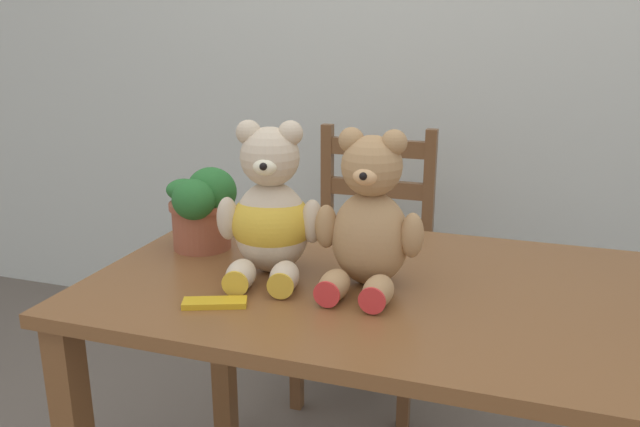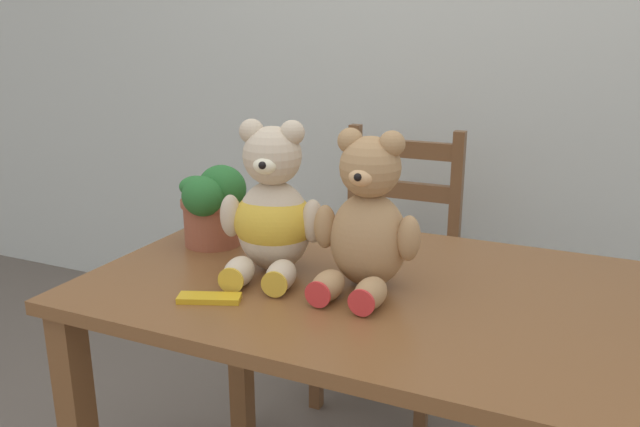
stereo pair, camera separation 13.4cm
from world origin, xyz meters
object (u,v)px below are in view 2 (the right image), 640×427
at_px(wooden_chair_behind, 391,270).
at_px(potted_plant, 212,204).
at_px(chocolate_bar, 209,298).
at_px(teddy_bear_right, 367,222).
at_px(teddy_bear_left, 272,213).

height_order(wooden_chair_behind, potted_plant, potted_plant).
bearing_deg(chocolate_bar, teddy_bear_right, 37.12).
xyz_separation_m(teddy_bear_left, chocolate_bar, (-0.04, -0.20, -0.13)).
distance_m(wooden_chair_behind, chocolate_bar, 1.08).
xyz_separation_m(wooden_chair_behind, chocolate_bar, (-0.06, -1.03, 0.30)).
relative_size(teddy_bear_right, potted_plant, 1.62).
xyz_separation_m(wooden_chair_behind, teddy_bear_right, (0.21, -0.83, 0.44)).
distance_m(teddy_bear_left, chocolate_bar, 0.24).
distance_m(wooden_chair_behind, teddy_bear_left, 0.94).
bearing_deg(teddy_bear_right, potted_plant, -11.76).
bearing_deg(potted_plant, wooden_chair_behind, 71.70).
bearing_deg(teddy_bear_left, teddy_bear_right, 167.27).
height_order(teddy_bear_right, potted_plant, teddy_bear_right).
bearing_deg(wooden_chair_behind, chocolate_bar, 86.86).
height_order(wooden_chair_behind, chocolate_bar, wooden_chair_behind).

